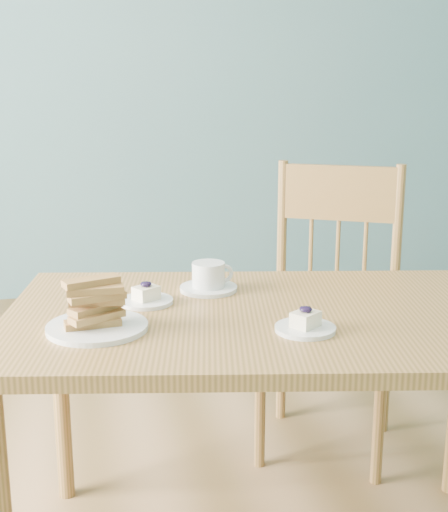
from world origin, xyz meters
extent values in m
cube|color=slate|center=(0.00, 2.50, 1.35)|extent=(5.00, 0.01, 2.70)
cube|color=#A1713D|center=(0.26, -0.13, 0.71)|extent=(1.48, 1.02, 0.04)
cylinder|color=#A1713D|center=(-0.28, 0.31, 0.34)|extent=(0.05, 0.05, 0.69)
cube|color=#A1713D|center=(0.63, 0.42, 0.47)|extent=(0.61, 0.60, 0.04)
cylinder|color=#A1713D|center=(0.37, 0.35, 0.22)|extent=(0.04, 0.04, 0.45)
cylinder|color=#A1713D|center=(0.72, 0.17, 0.22)|extent=(0.04, 0.04, 0.45)
cylinder|color=#A1713D|center=(0.54, 0.68, 0.22)|extent=(0.04, 0.04, 0.45)
cylinder|color=#A1713D|center=(0.89, 0.50, 0.22)|extent=(0.04, 0.04, 0.45)
cylinder|color=#A1713D|center=(0.54, 0.70, 0.75)|extent=(0.04, 0.04, 0.52)
cylinder|color=#A1713D|center=(0.91, 0.50, 0.75)|extent=(0.04, 0.04, 0.52)
cube|color=#A1713D|center=(0.72, 0.60, 0.90)|extent=(0.36, 0.21, 0.20)
cylinder|color=#A1713D|center=(0.64, 0.65, 0.65)|extent=(0.02, 0.02, 0.31)
cylinder|color=#A1713D|center=(0.72, 0.60, 0.65)|extent=(0.02, 0.02, 0.31)
cylinder|color=#A1713D|center=(0.81, 0.55, 0.65)|extent=(0.02, 0.02, 0.31)
cylinder|color=silver|center=(0.30, -0.28, 0.73)|extent=(0.14, 0.14, 0.01)
cube|color=#FFECC3|center=(0.30, -0.28, 0.75)|extent=(0.08, 0.08, 0.04)
ellipsoid|color=black|center=(0.30, -0.28, 0.78)|extent=(0.03, 0.03, 0.01)
sphere|color=black|center=(0.31, -0.28, 0.78)|extent=(0.01, 0.01, 0.01)
sphere|color=black|center=(0.29, -0.27, 0.78)|extent=(0.01, 0.01, 0.01)
sphere|color=black|center=(0.30, -0.29, 0.78)|extent=(0.01, 0.01, 0.01)
cylinder|color=silver|center=(-0.04, 0.01, 0.73)|extent=(0.14, 0.14, 0.01)
cube|color=#FFECC3|center=(-0.04, 0.01, 0.75)|extent=(0.08, 0.07, 0.04)
ellipsoid|color=black|center=(-0.04, 0.01, 0.78)|extent=(0.03, 0.03, 0.01)
sphere|color=black|center=(-0.03, 0.01, 0.78)|extent=(0.01, 0.01, 0.01)
sphere|color=black|center=(-0.05, 0.01, 0.78)|extent=(0.01, 0.01, 0.01)
sphere|color=black|center=(-0.04, 0.00, 0.78)|extent=(0.01, 0.01, 0.01)
cylinder|color=silver|center=(0.14, 0.09, 0.73)|extent=(0.16, 0.16, 0.01)
cylinder|color=silver|center=(0.14, 0.09, 0.77)|extent=(0.10, 0.10, 0.07)
cylinder|color=brown|center=(0.14, 0.09, 0.80)|extent=(0.08, 0.08, 0.00)
torus|color=silver|center=(0.19, 0.09, 0.77)|extent=(0.05, 0.01, 0.05)
cylinder|color=silver|center=(-0.18, -0.17, 0.73)|extent=(0.24, 0.24, 0.01)
camera|label=1|loc=(-0.22, -1.78, 1.31)|focal=50.00mm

